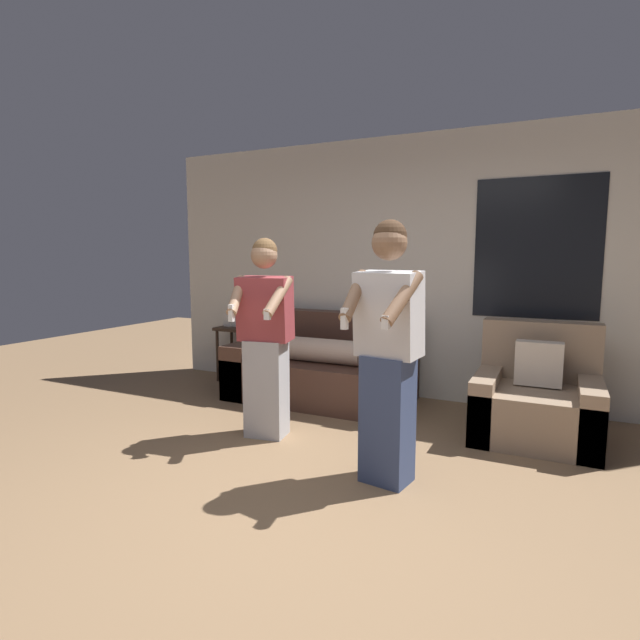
% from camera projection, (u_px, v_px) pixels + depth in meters
% --- Properties ---
extents(ground_plane, '(14.00, 14.00, 0.00)m').
position_uv_depth(ground_plane, '(289.00, 517.00, 2.84)').
color(ground_plane, '#846647').
extents(wall_back, '(5.95, 0.07, 2.70)m').
position_uv_depth(wall_back, '(420.00, 268.00, 5.13)').
color(wall_back, beige).
rests_on(wall_back, ground_plane).
extents(couch, '(1.83, 0.97, 0.88)m').
position_uv_depth(couch, '(322.00, 370.00, 5.18)').
color(couch, '#472D23').
rests_on(couch, ground_plane).
extents(armchair, '(0.95, 0.91, 0.92)m').
position_uv_depth(armchair, '(537.00, 401.00, 4.09)').
color(armchair, '#937A60').
rests_on(armchair, ground_plane).
extents(side_table, '(0.41, 0.37, 0.80)m').
position_uv_depth(side_table, '(236.00, 337.00, 5.94)').
color(side_table, '#332319').
rests_on(side_table, ground_plane).
extents(person_left, '(0.48, 0.51, 1.62)m').
position_uv_depth(person_left, '(265.00, 338.00, 4.04)').
color(person_left, '#B2B2B7').
rests_on(person_left, ground_plane).
extents(person_right, '(0.46, 0.51, 1.71)m').
position_uv_depth(person_right, '(388.00, 351.00, 3.19)').
color(person_right, '#384770').
rests_on(person_right, ground_plane).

